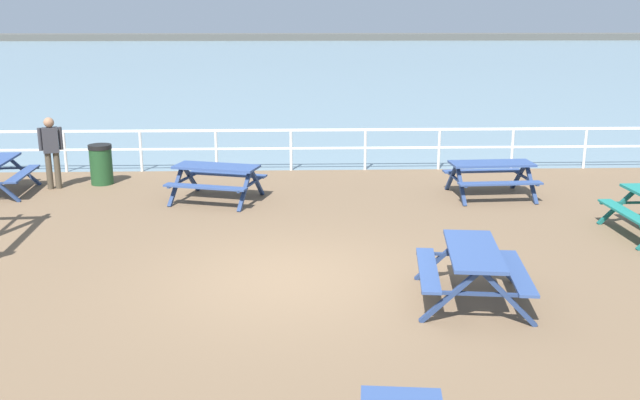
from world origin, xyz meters
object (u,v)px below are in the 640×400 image
(picnic_table_far_left, at_px, (491,171))
(litter_bin, at_px, (101,164))
(picnic_table_near_left, at_px, (216,174))
(picnic_table_mid_centre, at_px, (473,262))
(visitor, at_px, (51,148))

(picnic_table_far_left, relative_size, litter_bin, 1.98)
(picnic_table_near_left, distance_m, picnic_table_mid_centre, 7.09)
(picnic_table_far_left, bearing_deg, visitor, 170.39)
(litter_bin, bearing_deg, picnic_table_far_left, -9.69)
(picnic_table_mid_centre, bearing_deg, litter_bin, 50.90)
(picnic_table_far_left, relative_size, visitor, 1.13)
(picnic_table_mid_centre, relative_size, visitor, 1.19)
(picnic_table_mid_centre, relative_size, picnic_table_far_left, 1.05)
(picnic_table_near_left, bearing_deg, visitor, 179.07)
(litter_bin, bearing_deg, picnic_table_near_left, -29.69)
(litter_bin, bearing_deg, picnic_table_mid_centre, -46.16)
(picnic_table_mid_centre, height_order, visitor, visitor)
(visitor, bearing_deg, picnic_table_far_left, -113.07)
(picnic_table_near_left, relative_size, litter_bin, 2.27)
(visitor, distance_m, litter_bin, 1.17)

